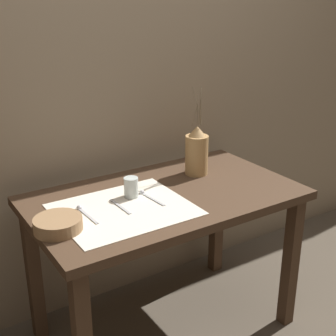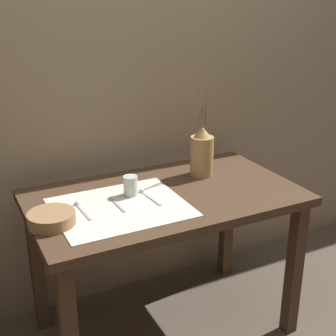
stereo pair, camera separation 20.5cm
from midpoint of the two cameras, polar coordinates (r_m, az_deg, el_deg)
name	(u,v)px [view 1 (the left image)]	position (r m, az deg, el deg)	size (l,w,h in m)	color
ground_plane	(165,327)	(2.49, -2.85, -18.91)	(12.00, 12.00, 0.00)	brown
stone_wall_back	(114,75)	(2.35, -9.10, 11.08)	(7.00, 0.06, 2.40)	gray
wooden_table	(165,215)	(2.14, -3.15, -5.78)	(1.21, 0.70, 0.74)	#422D1E
linen_cloth	(124,209)	(1.96, -8.40, -5.07)	(0.55, 0.45, 0.00)	beige
pitcher_with_flowers	(197,152)	(2.28, 0.95, 1.94)	(0.11, 0.11, 0.44)	#A87F4C
wooden_bowl	(58,224)	(1.85, -16.42, -6.68)	(0.19, 0.19, 0.05)	#8E6B47
glass_tumbler_near	(131,187)	(2.05, -7.39, -2.41)	(0.06, 0.06, 0.09)	#B7C1BC
spoon_inner	(82,211)	(1.97, -13.37, -5.16)	(0.02, 0.18, 0.02)	#A8A8AD
knife_center	(120,207)	(1.98, -8.81, -4.74)	(0.02, 0.17, 0.00)	#A8A8AD
spoon_outer	(146,195)	(2.07, -5.57, -3.34)	(0.03, 0.18, 0.02)	#A8A8AD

